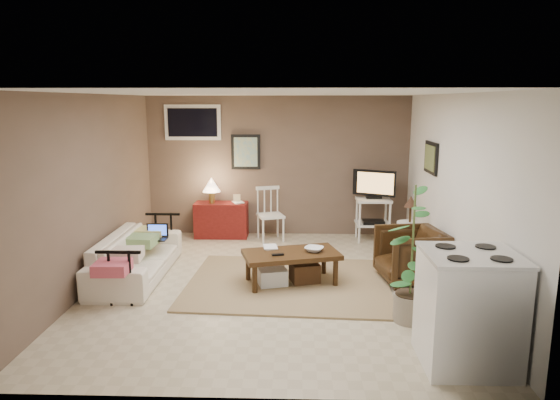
{
  "coord_description": "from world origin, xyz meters",
  "views": [
    {
      "loc": [
        0.31,
        -6.05,
        2.31
      ],
      "look_at": [
        0.11,
        0.35,
        1.04
      ],
      "focal_mm": 32.0,
      "sensor_mm": 36.0,
      "label": 1
    }
  ],
  "objects_px": {
    "side_table": "(410,221)",
    "armchair": "(410,253)",
    "stove": "(468,309)",
    "coffee_table": "(290,265)",
    "potted_plant": "(412,249)",
    "red_console": "(221,216)",
    "spindle_chair": "(270,216)",
    "sofa": "(136,249)",
    "tv_stand": "(373,204)"
  },
  "relations": [
    {
      "from": "sofa",
      "to": "stove",
      "type": "height_order",
      "value": "stove"
    },
    {
      "from": "coffee_table",
      "to": "red_console",
      "type": "xyz_separation_m",
      "value": [
        -1.23,
        2.24,
        0.11
      ]
    },
    {
      "from": "spindle_chair",
      "to": "red_console",
      "type": "bearing_deg",
      "value": 169.13
    },
    {
      "from": "spindle_chair",
      "to": "stove",
      "type": "xyz_separation_m",
      "value": [
        1.94,
        -4.0,
        0.1
      ]
    },
    {
      "from": "armchair",
      "to": "stove",
      "type": "distance_m",
      "value": 2.07
    },
    {
      "from": "side_table",
      "to": "stove",
      "type": "relative_size",
      "value": 0.95
    },
    {
      "from": "red_console",
      "to": "armchair",
      "type": "xyz_separation_m",
      "value": [
        2.77,
        -2.1,
        0.03
      ]
    },
    {
      "from": "red_console",
      "to": "stove",
      "type": "height_order",
      "value": "stove"
    },
    {
      "from": "tv_stand",
      "to": "stove",
      "type": "bearing_deg",
      "value": -86.87
    },
    {
      "from": "sofa",
      "to": "potted_plant",
      "type": "bearing_deg",
      "value": -110.81
    },
    {
      "from": "sofa",
      "to": "armchair",
      "type": "height_order",
      "value": "armchair"
    },
    {
      "from": "stove",
      "to": "potted_plant",
      "type": "bearing_deg",
      "value": 109.08
    },
    {
      "from": "spindle_chair",
      "to": "potted_plant",
      "type": "relative_size",
      "value": 0.6
    },
    {
      "from": "potted_plant",
      "to": "red_console",
      "type": "bearing_deg",
      "value": 127.27
    },
    {
      "from": "red_console",
      "to": "spindle_chair",
      "type": "relative_size",
      "value": 1.16
    },
    {
      "from": "red_console",
      "to": "side_table",
      "type": "distance_m",
      "value": 3.21
    },
    {
      "from": "side_table",
      "to": "potted_plant",
      "type": "bearing_deg",
      "value": -102.09
    },
    {
      "from": "potted_plant",
      "to": "sofa",
      "type": "bearing_deg",
      "value": 159.19
    },
    {
      "from": "side_table",
      "to": "armchair",
      "type": "height_order",
      "value": "side_table"
    },
    {
      "from": "spindle_chair",
      "to": "stove",
      "type": "relative_size",
      "value": 0.86
    },
    {
      "from": "stove",
      "to": "red_console",
      "type": "bearing_deg",
      "value": 123.99
    },
    {
      "from": "armchair",
      "to": "stove",
      "type": "height_order",
      "value": "stove"
    },
    {
      "from": "spindle_chair",
      "to": "potted_plant",
      "type": "bearing_deg",
      "value": -62.32
    },
    {
      "from": "coffee_table",
      "to": "sofa",
      "type": "distance_m",
      "value": 2.07
    },
    {
      "from": "coffee_table",
      "to": "tv_stand",
      "type": "relative_size",
      "value": 1.1
    },
    {
      "from": "side_table",
      "to": "potted_plant",
      "type": "xyz_separation_m",
      "value": [
        -0.43,
        -2.01,
        0.19
      ]
    },
    {
      "from": "sofa",
      "to": "red_console",
      "type": "xyz_separation_m",
      "value": [
        0.82,
        2.03,
        -0.02
      ]
    },
    {
      "from": "coffee_table",
      "to": "sofa",
      "type": "xyz_separation_m",
      "value": [
        -2.05,
        0.22,
        0.13
      ]
    },
    {
      "from": "sofa",
      "to": "stove",
      "type": "bearing_deg",
      "value": -120.46
    },
    {
      "from": "tv_stand",
      "to": "side_table",
      "type": "distance_m",
      "value": 1.19
    },
    {
      "from": "potted_plant",
      "to": "stove",
      "type": "distance_m",
      "value": 0.96
    },
    {
      "from": "red_console",
      "to": "stove",
      "type": "distance_m",
      "value": 5.02
    },
    {
      "from": "potted_plant",
      "to": "stove",
      "type": "relative_size",
      "value": 1.44
    },
    {
      "from": "tv_stand",
      "to": "spindle_chair",
      "type": "bearing_deg",
      "value": -179.29
    },
    {
      "from": "coffee_table",
      "to": "potted_plant",
      "type": "bearing_deg",
      "value": -39.39
    },
    {
      "from": "side_table",
      "to": "stove",
      "type": "xyz_separation_m",
      "value": [
        -0.13,
        -2.88,
        -0.09
      ]
    },
    {
      "from": "red_console",
      "to": "tv_stand",
      "type": "distance_m",
      "value": 2.6
    },
    {
      "from": "red_console",
      "to": "tv_stand",
      "type": "height_order",
      "value": "tv_stand"
    },
    {
      "from": "tv_stand",
      "to": "stove",
      "type": "xyz_separation_m",
      "value": [
        0.22,
        -4.02,
        -0.11
      ]
    },
    {
      "from": "spindle_chair",
      "to": "armchair",
      "type": "height_order",
      "value": "spindle_chair"
    },
    {
      "from": "armchair",
      "to": "potted_plant",
      "type": "relative_size",
      "value": 0.52
    },
    {
      "from": "spindle_chair",
      "to": "armchair",
      "type": "xyz_separation_m",
      "value": [
        1.91,
        -1.93,
        -0.03
      ]
    },
    {
      "from": "spindle_chair",
      "to": "side_table",
      "type": "bearing_deg",
      "value": -28.36
    },
    {
      "from": "red_console",
      "to": "stove",
      "type": "bearing_deg",
      "value": -56.01
    },
    {
      "from": "sofa",
      "to": "spindle_chair",
      "type": "height_order",
      "value": "spindle_chair"
    },
    {
      "from": "tv_stand",
      "to": "armchair",
      "type": "height_order",
      "value": "tv_stand"
    },
    {
      "from": "coffee_table",
      "to": "spindle_chair",
      "type": "bearing_deg",
      "value": 99.91
    },
    {
      "from": "potted_plant",
      "to": "coffee_table",
      "type": "bearing_deg",
      "value": 140.61
    },
    {
      "from": "sofa",
      "to": "coffee_table",
      "type": "bearing_deg",
      "value": -96.01
    },
    {
      "from": "coffee_table",
      "to": "red_console",
      "type": "bearing_deg",
      "value": 118.69
    }
  ]
}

